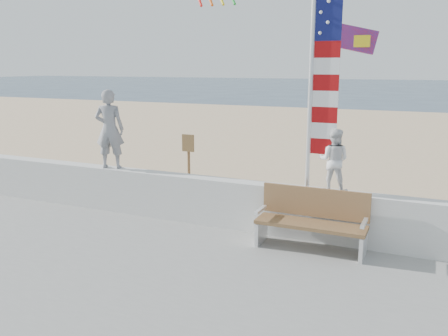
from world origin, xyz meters
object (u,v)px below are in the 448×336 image
at_px(adult, 110,129).
at_px(bench, 312,219).
at_px(child, 334,160).
at_px(flag, 319,76).

bearing_deg(adult, bench, 154.38).
relative_size(adult, bench, 0.90).
bearing_deg(child, adult, 0.29).
bearing_deg(child, flag, 0.34).
xyz_separation_m(adult, bench, (4.37, -0.45, -1.20)).
height_order(adult, flag, flag).
height_order(child, flag, flag).
bearing_deg(adult, child, 160.32).
height_order(adult, child, adult).
distance_m(bench, flag, 2.35).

